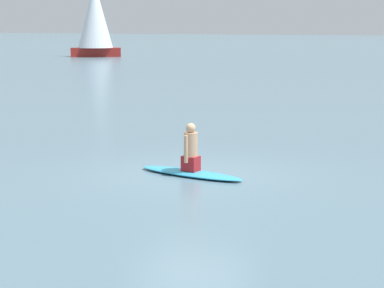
{
  "coord_description": "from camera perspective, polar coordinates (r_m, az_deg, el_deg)",
  "views": [
    {
      "loc": [
        -6.63,
        13.58,
        3.31
      ],
      "look_at": [
        0.12,
        -0.21,
        0.66
      ],
      "focal_mm": 64.95,
      "sensor_mm": 36.0,
      "label": 1
    }
  ],
  "objects": [
    {
      "name": "ground_plane",
      "position": [
        15.47,
        0.06,
        -2.56
      ],
      "size": [
        400.0,
        400.0,
        0.0
      ],
      "primitive_type": "plane",
      "color": "slate"
    },
    {
      "name": "surfboard",
      "position": [
        15.41,
        -0.1,
        -2.4
      ],
      "size": [
        2.69,
        0.97,
        0.11
      ],
      "primitive_type": "ellipsoid",
      "rotation": [
        0.0,
        0.0,
        3.0
      ],
      "color": "#339EC6",
      "rests_on": "ground"
    },
    {
      "name": "person_paddler",
      "position": [
        15.3,
        -0.1,
        -0.43
      ],
      "size": [
        0.39,
        0.47,
        1.06
      ],
      "rotation": [
        0.0,
        0.0,
        3.0
      ],
      "color": "#A51E23",
      "rests_on": "surfboard"
    },
    {
      "name": "sailboat_near_left",
      "position": [
        73.21,
        -7.97,
        10.27
      ],
      "size": [
        5.11,
        4.97,
        8.65
      ],
      "rotation": [
        0.0,
        0.0,
        0.59
      ],
      "color": "maroon",
      "rests_on": "ground"
    }
  ]
}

